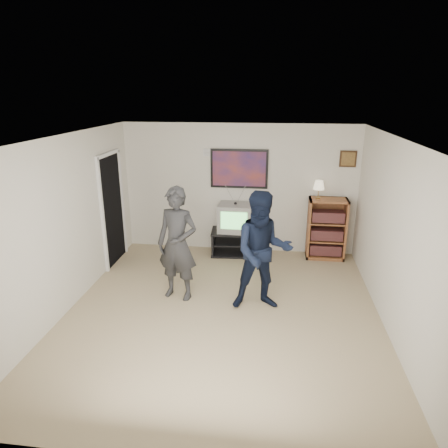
% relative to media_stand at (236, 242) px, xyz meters
% --- Properties ---
extents(room_shell, '(4.51, 5.00, 2.51)m').
position_rel_media_stand_xyz_m(room_shell, '(0.01, -1.88, 1.01)').
color(room_shell, '#967B5F').
rests_on(room_shell, ground).
extents(media_stand, '(1.00, 0.60, 0.48)m').
position_rel_media_stand_xyz_m(media_stand, '(0.00, 0.00, 0.00)').
color(media_stand, black).
rests_on(media_stand, room_shell).
extents(crt_television, '(0.65, 0.55, 0.53)m').
position_rel_media_stand_xyz_m(crt_television, '(-0.03, 0.00, 0.51)').
color(crt_television, gray).
rests_on(crt_television, media_stand).
extents(bookshelf, '(0.71, 0.41, 1.17)m').
position_rel_media_stand_xyz_m(bookshelf, '(1.71, 0.05, 0.34)').
color(bookshelf, brown).
rests_on(bookshelf, room_shell).
extents(table_lamp, '(0.21, 0.21, 0.34)m').
position_rel_media_stand_xyz_m(table_lamp, '(1.51, 0.07, 1.09)').
color(table_lamp, beige).
rests_on(table_lamp, bookshelf).
extents(person_tall, '(0.72, 0.55, 1.75)m').
position_rel_media_stand_xyz_m(person_tall, '(-0.72, -1.82, 0.63)').
color(person_tall, '#27282A').
rests_on(person_tall, room_shell).
extents(person_short, '(0.96, 0.81, 1.77)m').
position_rel_media_stand_xyz_m(person_short, '(0.56, -1.98, 0.64)').
color(person_short, black).
rests_on(person_short, room_shell).
extents(controller_left, '(0.07, 0.13, 0.04)m').
position_rel_media_stand_xyz_m(controller_left, '(-0.78, -1.60, 1.04)').
color(controller_left, white).
rests_on(controller_left, person_tall).
extents(controller_right, '(0.05, 0.13, 0.04)m').
position_rel_media_stand_xyz_m(controller_right, '(0.61, -1.73, 0.90)').
color(controller_right, white).
rests_on(controller_right, person_short).
extents(poster, '(1.10, 0.03, 0.75)m').
position_rel_media_stand_xyz_m(poster, '(0.01, 0.25, 1.41)').
color(poster, black).
rests_on(poster, room_shell).
extents(air_vent, '(0.28, 0.02, 0.14)m').
position_rel_media_stand_xyz_m(air_vent, '(-0.54, 0.25, 1.71)').
color(air_vent, white).
rests_on(air_vent, room_shell).
extents(small_picture, '(0.30, 0.03, 0.30)m').
position_rel_media_stand_xyz_m(small_picture, '(2.01, 0.25, 1.64)').
color(small_picture, black).
rests_on(small_picture, room_shell).
extents(doorway, '(0.03, 0.85, 2.00)m').
position_rel_media_stand_xyz_m(doorway, '(-2.22, -0.63, 0.76)').
color(doorway, black).
rests_on(doorway, room_shell).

